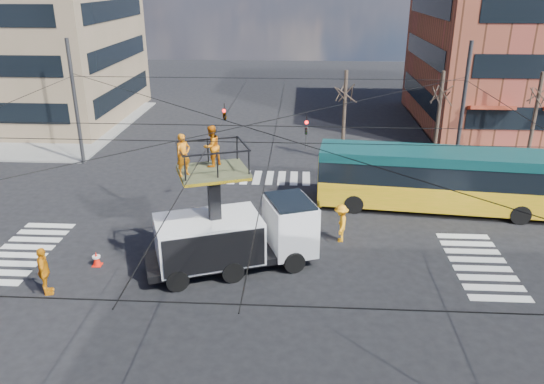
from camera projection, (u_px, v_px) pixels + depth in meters
The scene contains 13 objects.
ground at pixel (246, 258), 23.13m from camera, with size 120.00×120.00×0.00m, color black.
sidewalk_ne at pixel (541, 134), 41.41m from camera, with size 18.00×18.00×0.12m, color slate.
sidewalk_nw at pixel (19, 126), 43.68m from camera, with size 18.00×18.00×0.12m, color slate.
crosswalks at pixel (246, 257), 23.13m from camera, with size 22.40×22.40×0.02m, color silver, non-canonical shape.
overhead_network at pixel (244, 161), 21.90m from camera, with size 24.24×24.24×8.00m.
tree_a at pixel (345, 92), 33.63m from camera, with size 2.00×2.00×6.00m.
tree_b at pixel (441, 93), 33.30m from camera, with size 2.00×2.00×6.00m.
tree_c at pixel (539, 94), 32.98m from camera, with size 2.00×2.00×6.00m.
utility_truck at pixel (235, 223), 21.71m from camera, with size 7.36×4.59×6.06m.
city_bus at pixel (441, 179), 27.33m from camera, with size 12.79×3.91×3.20m.
traffic_cone at pixel (96, 259), 22.39m from camera, with size 0.36×0.36×0.63m, color #FA190A.
worker_ground at pixel (44, 271), 20.13m from camera, with size 1.15×0.48×1.95m, color orange.
flagger at pixel (341, 223), 24.28m from camera, with size 1.16×0.67×1.80m, color #FF9B10.
Camera 1 is at (2.31, -20.28, 11.31)m, focal length 35.00 mm.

